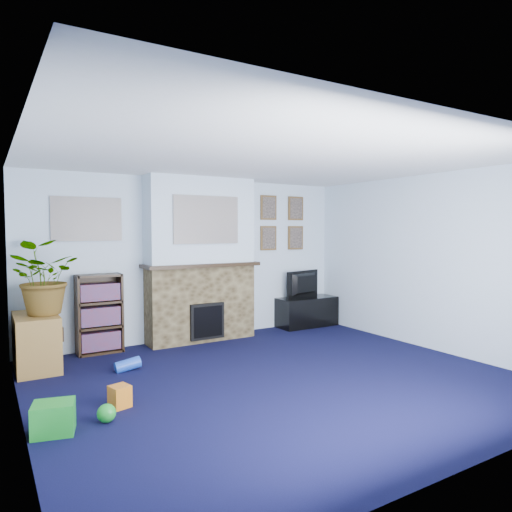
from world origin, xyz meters
TOP-DOWN VIEW (x-y plane):
  - floor at (0.00, 0.00)m, footprint 5.00×4.50m
  - ceiling at (0.00, 0.00)m, footprint 5.00×4.50m
  - wall_back at (0.00, 2.25)m, footprint 5.00×0.04m
  - wall_front at (0.00, -2.25)m, footprint 5.00×0.04m
  - wall_left at (-2.50, 0.00)m, footprint 0.04×4.50m
  - wall_right at (2.50, 0.00)m, footprint 0.04×4.50m
  - chimney_breast at (0.00, 2.05)m, footprint 1.72×0.50m
  - collage_main at (0.00, 1.84)m, footprint 1.00×0.03m
  - collage_left at (-1.55, 2.23)m, footprint 0.90×0.03m
  - portrait_tl at (1.30, 2.23)m, footprint 0.30×0.03m
  - portrait_tr at (1.85, 2.23)m, footprint 0.30×0.03m
  - portrait_bl at (1.30, 2.23)m, footprint 0.30×0.03m
  - portrait_br at (1.85, 2.23)m, footprint 0.30×0.03m
  - tv_stand at (1.95, 2.03)m, footprint 1.04×0.44m
  - television at (1.95, 2.05)m, footprint 0.78×0.29m
  - bookshelf at (-1.44, 2.11)m, footprint 0.58×0.28m
  - sideboard at (-2.24, 1.75)m, footprint 0.46×0.83m
  - potted_plant at (-2.19, 1.70)m, footprint 1.01×0.97m
  - mantel_clock at (-0.12, 2.00)m, footprint 0.10×0.06m
  - mantel_candle at (0.30, 2.00)m, footprint 0.04×0.04m
  - mantel_teddy at (-0.62, 2.00)m, footprint 0.12×0.12m
  - mantel_can at (0.72, 2.00)m, footprint 0.06×0.06m
  - green_crate at (-2.30, -0.20)m, footprint 0.37×0.32m
  - toy_ball at (-1.89, -0.20)m, footprint 0.16×0.16m
  - toy_block at (-1.70, 0.08)m, footprint 0.20×0.20m
  - toy_tube at (-1.34, 1.13)m, footprint 0.30×0.13m

SIDE VIEW (x-z plane):
  - floor at x=0.00m, z-range -0.01..0.01m
  - toy_tube at x=-1.34m, z-range -0.02..0.16m
  - toy_ball at x=-1.89m, z-range 0.01..0.17m
  - toy_block at x=-1.70m, z-range 0.01..0.21m
  - green_crate at x=-2.30m, z-range 0.01..0.27m
  - tv_stand at x=1.95m, z-range -0.02..0.47m
  - sideboard at x=-2.24m, z-range 0.03..0.67m
  - bookshelf at x=-1.44m, z-range -0.02..1.03m
  - television at x=1.95m, z-range 0.49..0.94m
  - potted_plant at x=-2.19m, z-range 0.65..1.51m
  - chimney_breast at x=0.00m, z-range -0.02..2.38m
  - wall_back at x=0.00m, z-range 0.00..2.40m
  - wall_front at x=0.00m, z-range 0.00..2.40m
  - wall_left at x=-2.50m, z-range 0.00..2.40m
  - wall_right at x=2.50m, z-range 0.00..2.40m
  - mantel_can at x=0.72m, z-range 1.15..1.27m
  - mantel_teddy at x=-0.62m, z-range 1.16..1.27m
  - mantel_clock at x=-0.12m, z-range 1.15..1.29m
  - mantel_candle at x=0.30m, z-range 1.16..1.30m
  - portrait_bl at x=1.30m, z-range 1.30..1.70m
  - portrait_br at x=1.85m, z-range 1.30..1.70m
  - collage_left at x=-1.55m, z-range 1.49..2.07m
  - collage_main at x=0.00m, z-range 1.44..2.12m
  - portrait_tl at x=1.30m, z-range 1.80..2.20m
  - portrait_tr at x=1.85m, z-range 1.80..2.20m
  - ceiling at x=0.00m, z-range 2.40..2.40m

